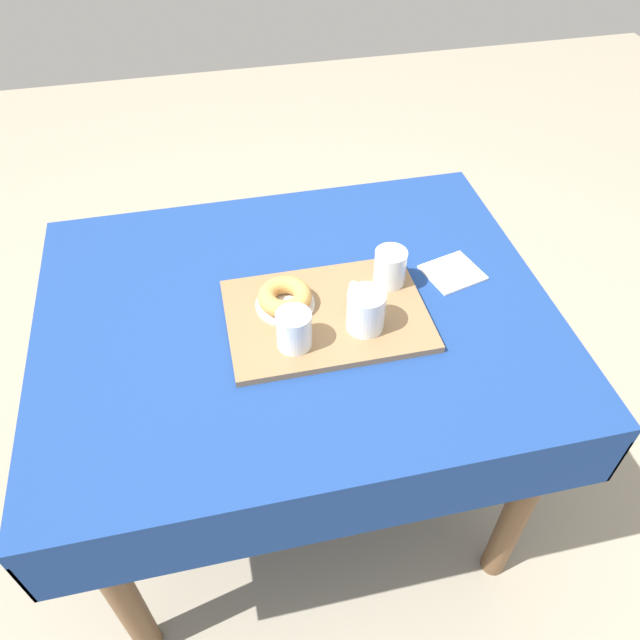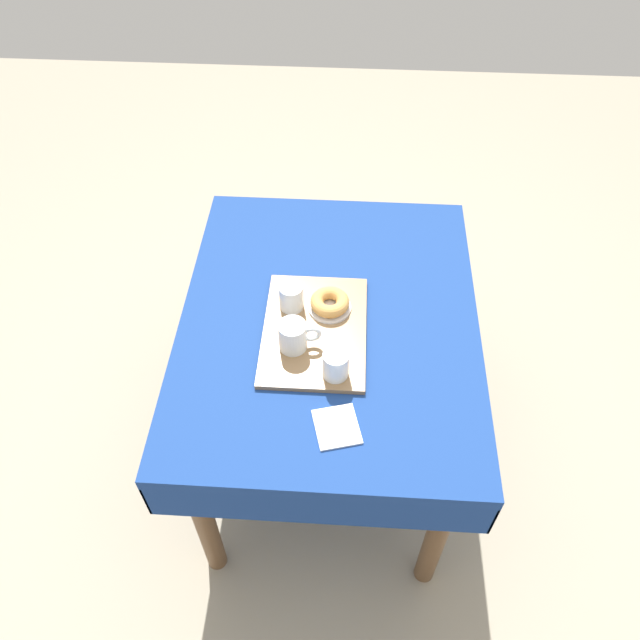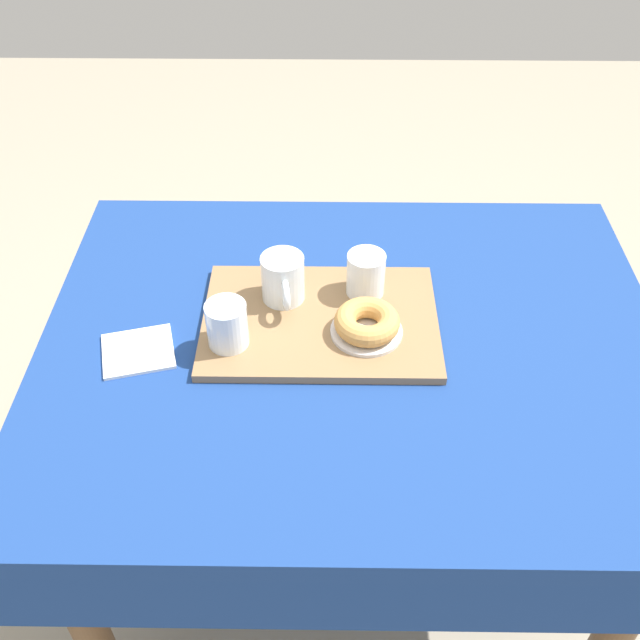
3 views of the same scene
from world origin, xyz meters
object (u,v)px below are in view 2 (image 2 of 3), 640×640
dining_table (329,340)px  sugar_donut_left (330,302)px  water_glass_near (336,366)px  serving_tray (315,330)px  tea_mug_left (293,337)px  water_glass_far (291,298)px  donut_plate_left (329,307)px  paper_napkin (337,427)px

dining_table → sugar_donut_left: bearing=1.9°
water_glass_near → sugar_donut_left: 0.24m
serving_tray → sugar_donut_left: sugar_donut_left is taller
tea_mug_left → water_glass_far: 0.15m
dining_table → donut_plate_left: (0.02, 0.00, 0.12)m
serving_tray → water_glass_near: 0.18m
paper_napkin → sugar_donut_left: bearing=5.6°
dining_table → water_glass_far: size_ratio=13.39×
water_glass_far → donut_plate_left: (-0.00, -0.11, -0.03)m
water_glass_near → sugar_donut_left: size_ratio=0.72×
serving_tray → water_glass_far: water_glass_far is taller
donut_plate_left → sugar_donut_left: (-0.00, 0.00, 0.02)m
donut_plate_left → sugar_donut_left: 0.02m
serving_tray → water_glass_far: bearing=41.8°
tea_mug_left → water_glass_far: bearing=7.5°
donut_plate_left → water_glass_near: bearing=-173.3°
water_glass_near → water_glass_far: bearing=30.3°
water_glass_far → donut_plate_left: water_glass_far is taller
tea_mug_left → water_glass_near: tea_mug_left is taller
tea_mug_left → water_glass_far: size_ratio=1.44×
dining_table → tea_mug_left: (-0.13, 0.09, 0.16)m
water_glass_far → donut_plate_left: 0.12m
water_glass_near → paper_napkin: 0.17m
serving_tray → water_glass_far: (0.08, 0.07, 0.05)m
sugar_donut_left → paper_napkin: sugar_donut_left is taller
serving_tray → sugar_donut_left: bearing=-25.3°
tea_mug_left → sugar_donut_left: bearing=-31.8°
sugar_donut_left → tea_mug_left: bearing=148.2°
water_glass_near → donut_plate_left: (0.24, 0.03, -0.03)m
dining_table → water_glass_far: (0.02, 0.11, 0.16)m
water_glass_far → sugar_donut_left: bearing=-90.6°
tea_mug_left → donut_plate_left: 0.18m
tea_mug_left → paper_napkin: 0.28m
serving_tray → water_glass_near: water_glass_near is taller
tea_mug_left → donut_plate_left: (0.15, -0.09, -0.04)m
tea_mug_left → paper_napkin: bearing=-152.0°
sugar_donut_left → dining_table: bearing=-178.1°
tea_mug_left → donut_plate_left: size_ratio=0.94×
donut_plate_left → dining_table: bearing=-178.1°
dining_table → paper_napkin: bearing=-174.2°
sugar_donut_left → donut_plate_left: bearing=0.0°
dining_table → sugar_donut_left: sugar_donut_left is taller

